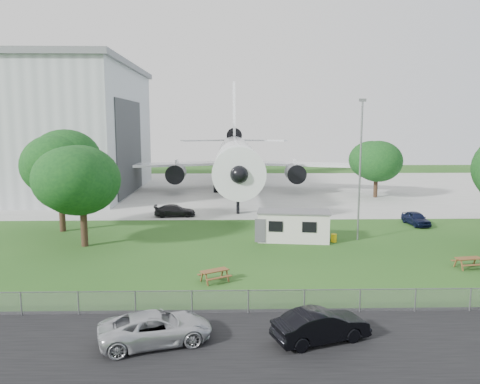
{
  "coord_description": "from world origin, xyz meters",
  "views": [
    {
      "loc": [
        -3.02,
        -33.29,
        10.06
      ],
      "look_at": [
        -2.02,
        8.0,
        4.0
      ],
      "focal_mm": 35.0,
      "sensor_mm": 36.0,
      "label": 1
    }
  ],
  "objects_px": {
    "picnic_east": "(468,268)",
    "car_centre_sedan": "(321,326)",
    "site_cabin": "(294,226)",
    "airliner": "(236,156)",
    "picnic_west": "(215,281)"
  },
  "relations": [
    {
      "from": "airliner",
      "to": "picnic_east",
      "type": "height_order",
      "value": "airliner"
    },
    {
      "from": "picnic_east",
      "to": "site_cabin",
      "type": "bearing_deg",
      "value": 135.06
    },
    {
      "from": "airliner",
      "to": "picnic_east",
      "type": "bearing_deg",
      "value": -67.4
    },
    {
      "from": "site_cabin",
      "to": "airliner",
      "type": "bearing_deg",
      "value": 98.75
    },
    {
      "from": "picnic_east",
      "to": "car_centre_sedan",
      "type": "distance_m",
      "value": 16.57
    },
    {
      "from": "picnic_west",
      "to": "picnic_east",
      "type": "distance_m",
      "value": 17.87
    },
    {
      "from": "picnic_east",
      "to": "car_centre_sedan",
      "type": "relative_size",
      "value": 0.39
    },
    {
      "from": "airliner",
      "to": "picnic_east",
      "type": "xyz_separation_m",
      "value": [
        15.77,
        -37.87,
        -5.27
      ]
    },
    {
      "from": "site_cabin",
      "to": "picnic_west",
      "type": "bearing_deg",
      "value": -121.92
    },
    {
      "from": "site_cabin",
      "to": "picnic_east",
      "type": "relative_size",
      "value": 3.83
    },
    {
      "from": "airliner",
      "to": "site_cabin",
      "type": "distance_m",
      "value": 30.35
    },
    {
      "from": "airliner",
      "to": "site_cabin",
      "type": "bearing_deg",
      "value": -81.25
    },
    {
      "from": "airliner",
      "to": "car_centre_sedan",
      "type": "distance_m",
      "value": 49.0
    },
    {
      "from": "airliner",
      "to": "car_centre_sedan",
      "type": "height_order",
      "value": "airliner"
    },
    {
      "from": "car_centre_sedan",
      "to": "picnic_east",
      "type": "bearing_deg",
      "value": -68.6
    }
  ]
}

